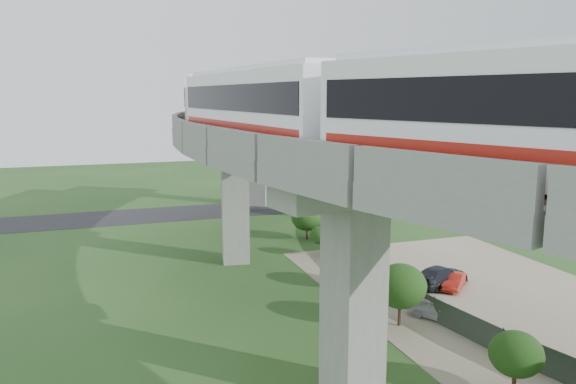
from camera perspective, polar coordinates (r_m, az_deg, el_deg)
name	(u,v)px	position (r m, az deg, el deg)	size (l,w,h in m)	color
ground	(263,310)	(34.73, -2.55, -11.84)	(160.00, 160.00, 0.00)	#25491D
dirt_lot	(477,294)	(39.23, 18.65, -9.75)	(18.00, 26.00, 0.04)	gray
asphalt_road	(185,213)	(62.95, -10.43, -2.09)	(60.00, 8.00, 0.03)	#232326
viaduct	(323,159)	(33.79, 3.60, 3.41)	(19.58, 73.98, 11.40)	#99968E
metro_train	(262,104)	(33.43, -2.66, 8.94)	(11.08, 61.33, 3.64)	white
fence	(405,280)	(38.24, 11.75, -8.79)	(3.87, 38.73, 1.50)	#2D382D
tree_0	(309,196)	(60.19, 2.14, -0.43)	(2.85, 2.85, 3.35)	#382314
tree_1	(307,218)	(50.29, 1.94, -2.61)	(2.80, 2.80, 3.20)	#382314
tree_2	(321,235)	(45.23, 3.40, -4.41)	(1.80, 1.80, 2.49)	#382314
tree_3	(359,261)	(38.18, 7.23, -6.92)	(2.67, 2.67, 3.00)	#382314
tree_4	(400,286)	(32.21, 11.35, -9.35)	(2.92, 2.92, 3.59)	#382314
tree_5	(516,354)	(26.68, 22.16, -15.00)	(2.29, 2.29, 2.91)	#382314
car_white	(438,309)	(34.17, 15.00, -11.41)	(1.41, 3.49, 1.19)	silver
car_red	(454,281)	(39.56, 16.52, -8.66)	(1.08, 3.10, 1.02)	#A91A0F
car_dark	(441,276)	(39.84, 15.25, -8.23)	(1.88, 4.62, 1.34)	black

